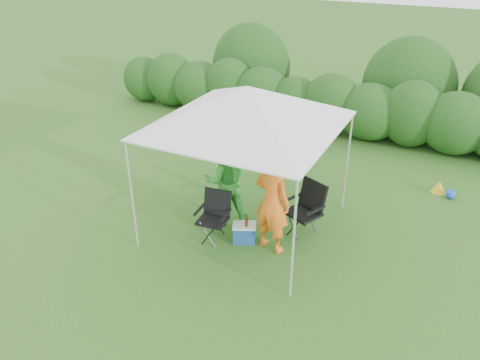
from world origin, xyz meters
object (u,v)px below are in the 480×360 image
at_px(chair_left, 215,213).
at_px(woman, 226,180).
at_px(canopy, 247,107).
at_px(chair_right, 307,205).
at_px(man, 272,202).
at_px(cooler, 244,233).

relative_size(chair_left, woman, 0.52).
bearing_deg(canopy, chair_right, 16.29).
bearing_deg(chair_left, man, 2.78).
distance_m(chair_left, man, 1.17).
xyz_separation_m(chair_right, chair_left, (-1.48, -0.92, -0.06)).
height_order(chair_right, cooler, chair_right).
distance_m(chair_right, chair_left, 1.74).
distance_m(canopy, chair_right, 2.19).
relative_size(chair_right, cooler, 2.02).
bearing_deg(cooler, canopy, 87.45).
relative_size(canopy, chair_right, 2.96).
relative_size(canopy, man, 1.61).
height_order(woman, cooler, woman).
relative_size(chair_left, cooler, 1.81).
distance_m(chair_right, cooler, 1.28).
xyz_separation_m(man, woman, (-1.15, 0.44, -0.05)).
bearing_deg(canopy, woman, 179.87).
distance_m(man, woman, 1.23).
distance_m(woman, cooler, 1.08).
relative_size(chair_right, man, 0.54).
bearing_deg(cooler, chair_right, 17.20).
bearing_deg(chair_right, cooler, -114.93).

